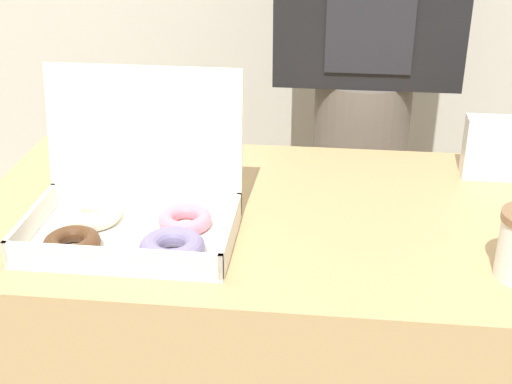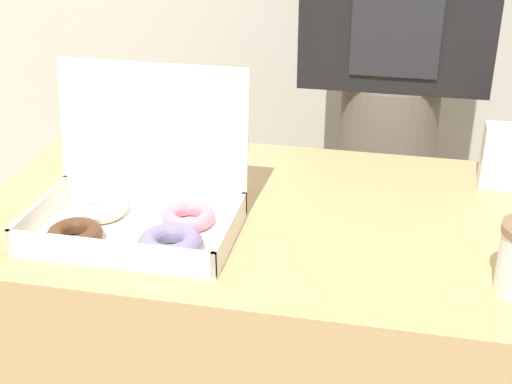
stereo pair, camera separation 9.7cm
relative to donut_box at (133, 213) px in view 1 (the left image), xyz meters
name	(u,v)px [view 1 (the left image)]	position (x,y,z in m)	size (l,w,h in m)	color
table	(293,380)	(0.27, 0.12, -0.43)	(1.18, 0.62, 0.77)	tan
donut_box	(133,213)	(0.00, 0.00, 0.00)	(0.34, 0.26, 0.26)	white
napkin_holder	(496,148)	(0.64, 0.31, 0.02)	(0.12, 0.05, 0.12)	silver
person_customer	(365,77)	(0.40, 0.70, 0.04)	(0.44, 0.24, 1.59)	#665B51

